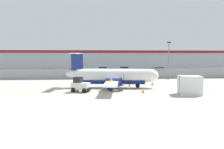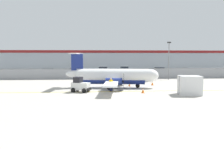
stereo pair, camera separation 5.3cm
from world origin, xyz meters
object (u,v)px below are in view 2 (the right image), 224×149
Objects in this scene: traffic_cone_far_right at (152,83)px; parked_car_2 at (103,70)px; traffic_cone_far_left at (129,84)px; parked_car_1 at (76,71)px; cargo_container at (190,85)px; traffic_cone_near_right at (143,90)px; commuter_airplane at (114,76)px; parked_car_3 at (125,69)px; parked_car_0 at (48,72)px; apron_light_pole at (169,57)px; traffic_cone_near_left at (111,84)px; parked_car_4 at (159,70)px; baggage_tug at (80,85)px; ground_crew_worker at (111,84)px.

parked_car_2 is (-6.89, 26.20, 0.58)m from traffic_cone_far_right.
parked_car_1 reaches higher than traffic_cone_far_left.
cargo_container reaches higher than traffic_cone_near_right.
traffic_cone_far_right is (6.16, 2.25, -1.29)m from commuter_airplane.
traffic_cone_far_left is 28.73m from parked_car_3.
parked_car_3 is (3.12, 28.55, 0.58)m from traffic_cone_far_left.
parked_car_0 reaches higher than traffic_cone_far_left.
commuter_airplane is 3.69× the size of parked_car_3.
commuter_airplane is 28.47m from parked_car_2.
cargo_container is 36.34m from parked_car_3.
parked_car_2 is 22.27m from apron_light_pole.
traffic_cone_near_left is 7.57m from traffic_cone_near_right.
traffic_cone_far_right is at bearing 67.06° from traffic_cone_near_right.
parked_car_1 is (-7.07, 20.36, 0.58)m from traffic_cone_near_left.
parked_car_1 and parked_car_4 have the same top height.
parked_car_0 is at bearing 124.61° from traffic_cone_near_left.
traffic_cone_near_right is (7.66, -1.41, -0.54)m from baggage_tug.
parked_car_4 is at bearing 9.58° from parked_car_0.
apron_light_pole is (18.82, -12.04, 3.41)m from parked_car_1.
commuter_airplane is 3.80× the size of parked_car_0.
traffic_cone_far_right is 0.15× the size of parked_car_1.
parked_car_2 reaches higher than traffic_cone_far_right.
traffic_cone_far_right is 0.15× the size of parked_car_3.
baggage_tug is at bearing -145.49° from traffic_cone_far_left.
traffic_cone_far_left is at bearing -135.37° from apron_light_pole.
commuter_airplane is at bearing -138.46° from apron_light_pole.
apron_light_pole is (12.05, 13.45, 3.35)m from ground_crew_worker.
traffic_cone_near_left is (4.16, 5.31, -0.54)m from baggage_tug.
traffic_cone_far_left is (6.94, 4.77, -0.54)m from baggage_tug.
commuter_airplane is 3.82× the size of parked_car_4.
ground_crew_worker is at bearing 157.21° from traffic_cone_near_right.
parked_car_4 reaches higher than traffic_cone_near_right.
parked_car_3 reaches higher than traffic_cone_near_right.
traffic_cone_near_left is at bearing -175.59° from traffic_cone_far_right.
parked_car_3 is at bearing 86.85° from commuter_airplane.
ground_crew_worker is at bearing -94.16° from commuter_airplane.
parked_car_0 is (-13.77, 21.13, -0.71)m from commuter_airplane.
apron_light_pole reaches higher than parked_car_0.
apron_light_pole is (12.09, -18.38, 3.41)m from parked_car_2.
traffic_cone_far_left is at bearing -50.77° from ground_crew_worker.
parked_car_0 is at bearing 8.28° from parked_car_4.
commuter_airplane is 25.11× the size of traffic_cone_near_left.
parked_car_1 is (-13.62, 19.86, 0.58)m from traffic_cone_far_right.
parked_car_1 is at bearing 124.44° from traffic_cone_far_right.
traffic_cone_near_right is 7.84m from traffic_cone_far_right.
ground_crew_worker is at bearing -140.56° from traffic_cone_far_right.
parked_car_4 is at bearing -44.07° from ground_crew_worker.
cargo_container is at bearing -52.57° from traffic_cone_far_left.
apron_light_pole is at bearing 63.36° from baggage_tug.
parked_car_0 is (-16.16, 19.93, 0.58)m from traffic_cone_far_left.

